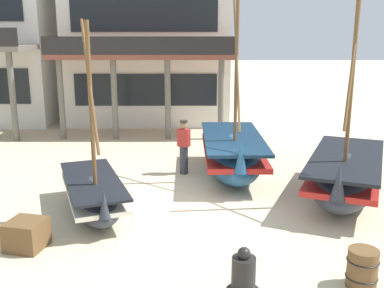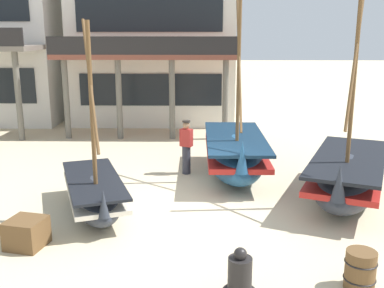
% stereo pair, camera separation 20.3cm
% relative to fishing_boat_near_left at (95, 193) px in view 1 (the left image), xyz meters
% --- Properties ---
extents(ground_plane, '(120.00, 120.00, 0.00)m').
position_rel_fishing_boat_near_left_xyz_m(ground_plane, '(2.35, 0.39, -0.51)').
color(ground_plane, beige).
extents(fishing_boat_near_left, '(2.32, 3.66, 4.61)m').
position_rel_fishing_boat_near_left_xyz_m(fishing_boat_near_left, '(0.00, 0.00, 0.00)').
color(fishing_boat_near_left, '#2D333D').
rests_on(fishing_boat_near_left, ground).
extents(fishing_boat_centre_large, '(3.30, 4.82, 6.05)m').
position_rel_fishing_boat_near_left_xyz_m(fishing_boat_centre_large, '(6.42, 0.99, 0.16)').
color(fishing_boat_centre_large, '#2D333D').
rests_on(fishing_boat_centre_large, ground).
extents(fishing_boat_far_right, '(1.79, 4.60, 5.62)m').
position_rel_fishing_boat_near_left_xyz_m(fishing_boat_far_right, '(3.63, 3.02, 0.19)').
color(fishing_boat_far_right, '#23517A').
rests_on(fishing_boat_far_right, ground).
extents(fisherman_by_hull, '(0.42, 0.36, 1.68)m').
position_rel_fishing_boat_near_left_xyz_m(fisherman_by_hull, '(2.14, 3.21, 0.33)').
color(fisherman_by_hull, '#33333D').
rests_on(fisherman_by_hull, ground).
extents(capstan_winch, '(0.58, 0.58, 0.89)m').
position_rel_fishing_boat_near_left_xyz_m(capstan_winch, '(3.25, -3.60, -0.16)').
color(capstan_winch, black).
rests_on(capstan_winch, ground).
extents(wooden_barrel, '(0.56, 0.56, 0.70)m').
position_rel_fishing_boat_near_left_xyz_m(wooden_barrel, '(5.33, -3.31, -0.16)').
color(wooden_barrel, brown).
rests_on(wooden_barrel, ground).
extents(cargo_crate, '(0.86, 0.86, 0.60)m').
position_rel_fishing_boat_near_left_xyz_m(cargo_crate, '(-0.99, -1.85, -0.21)').
color(cargo_crate, brown).
rests_on(cargo_crate, ground).
extents(harbor_building_main, '(7.87, 8.08, 9.99)m').
position_rel_fishing_boat_near_left_xyz_m(harbor_building_main, '(0.32, 12.73, 4.48)').
color(harbor_building_main, silver).
rests_on(harbor_building_main, ground).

